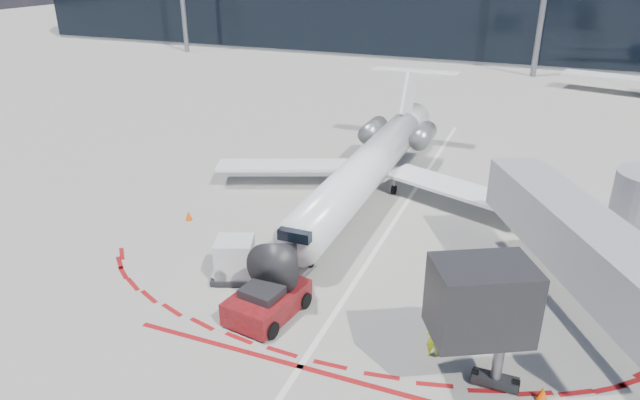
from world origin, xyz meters
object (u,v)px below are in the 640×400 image
at_px(regional_jet, 369,166).
at_px(ramp_worker, 433,338).
at_px(uld_container, 235,260).
at_px(pushback_tug, 267,301).

height_order(regional_jet, ramp_worker, regional_jet).
bearing_deg(regional_jet, ramp_worker, -63.31).
distance_m(regional_jet, uld_container, 11.81).
bearing_deg(pushback_tug, regional_jet, 98.33).
xyz_separation_m(pushback_tug, ramp_worker, (6.97, -0.05, 0.13)).
xyz_separation_m(regional_jet, ramp_worker, (6.80, -13.52, -1.33)).
bearing_deg(pushback_tug, uld_container, 151.41).
height_order(regional_jet, uld_container, regional_jet).
relative_size(regional_jet, ramp_worker, 16.21).
bearing_deg(uld_container, regional_jet, 55.13).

